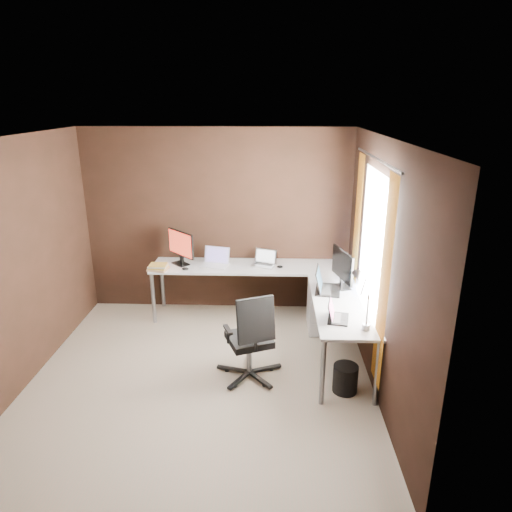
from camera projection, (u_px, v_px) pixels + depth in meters
The scene contains 15 objects.
room at pixel (232, 264), 4.54m from camera, with size 3.60×3.60×2.50m.
desk at pixel (280, 283), 5.64m from camera, with size 2.65×2.25×0.73m.
drawer_pedestal at pixel (325, 307), 5.85m from camera, with size 0.42×0.50×0.60m, color silver.
monitor_left at pixel (181, 246), 6.04m from camera, with size 0.39×0.39×0.46m.
monitor_right at pixel (343, 267), 5.28m from camera, with size 0.19×0.55×0.46m.
laptop_white at pixel (216, 261), 6.08m from camera, with size 0.40×0.33×0.23m.
laptop_silver at pixel (264, 262), 6.08m from camera, with size 0.36×0.31×0.20m.
laptop_black_big at pixel (325, 286), 5.27m from camera, with size 0.34×0.44×0.26m.
laptop_black_small at pixel (336, 315), 4.57m from camera, with size 0.25×0.32×0.19m.
book_stack at pixel (158, 267), 5.91m from camera, with size 0.28×0.24×0.08m.
mouse_left at pixel (185, 269), 5.90m from camera, with size 0.09×0.06×0.04m, color black.
mouse_corner at pixel (280, 267), 5.98m from camera, with size 0.08×0.05×0.03m, color black.
desk_lamp at pixel (361, 292), 4.33m from camera, with size 0.19×0.22×0.57m.
office_chair at pixel (250, 353), 4.81m from camera, with size 0.55×0.59×0.99m.
wastebasket at pixel (345, 378), 4.62m from camera, with size 0.25×0.25×0.29m, color black.
Camera 1 is at (0.73, -4.19, 2.83)m, focal length 32.00 mm.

